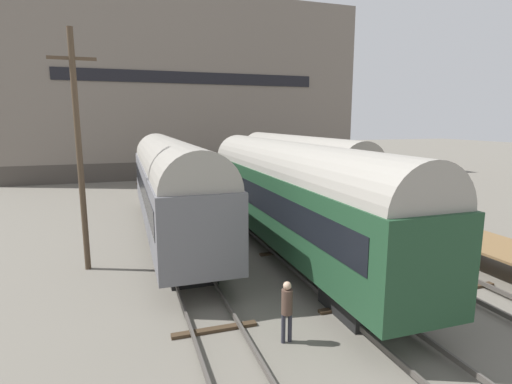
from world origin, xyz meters
TOP-DOWN VIEW (x-y plane):
  - ground_plane at (0.00, 0.00)m, footprint 200.00×200.00m
  - track_left at (-4.80, 0.00)m, footprint 2.60×60.00m
  - track_middle at (0.00, 0.00)m, footprint 2.60×60.00m
  - track_right at (4.80, 0.00)m, footprint 2.60×60.00m
  - train_car_grey at (-4.80, 7.39)m, footprint 3.02×18.09m
  - train_car_brown at (4.80, 12.66)m, footprint 3.05×17.79m
  - train_car_green at (0.00, 2.52)m, footprint 2.90×17.97m
  - station_platform at (7.54, 0.21)m, footprint 2.84×10.79m
  - bench at (7.50, 0.39)m, footprint 1.40×0.40m
  - person_worker at (-2.98, -4.23)m, footprint 0.32×0.32m
  - utility_pole at (-8.83, 3.75)m, footprint 1.80×0.24m
  - warehouse_building at (0.21, 34.81)m, footprint 38.70×10.77m

SIDE VIEW (x-z plane):
  - ground_plane at x=0.00m, z-range 0.00..0.00m
  - track_left at x=-4.80m, z-range 0.01..0.27m
  - track_middle at x=0.00m, z-range 0.01..0.27m
  - track_right at x=4.80m, z-range 0.01..0.27m
  - station_platform at x=7.54m, z-range 0.47..1.58m
  - person_worker at x=-2.98m, z-range 0.19..2.02m
  - bench at x=7.50m, z-range 1.15..2.06m
  - train_car_brown at x=4.80m, z-range 0.35..5.56m
  - train_car_grey at x=-4.80m, z-range 0.37..5.71m
  - train_car_green at x=0.00m, z-range 0.39..5.72m
  - utility_pole at x=-8.83m, z-range 0.16..9.99m
  - warehouse_building at x=0.21m, z-range 0.00..19.41m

